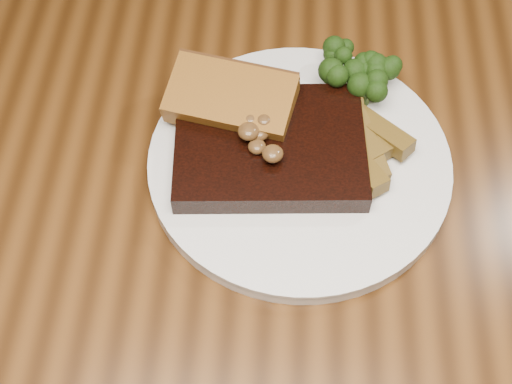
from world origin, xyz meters
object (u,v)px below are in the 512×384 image
(dining_table, at_px, (254,261))
(plate, at_px, (299,164))
(steak, at_px, (270,147))
(potato_wedges, at_px, (382,144))
(garlic_bread, at_px, (232,112))

(dining_table, relative_size, plate, 5.37)
(dining_table, distance_m, steak, 0.13)
(dining_table, distance_m, potato_wedges, 0.18)
(plate, height_order, steak, steak)
(plate, distance_m, potato_wedges, 0.08)
(steak, bearing_deg, potato_wedges, 2.45)
(potato_wedges, bearing_deg, garlic_bread, 168.72)
(steak, distance_m, potato_wedges, 0.11)
(dining_table, height_order, plate, plate)
(dining_table, relative_size, potato_wedges, 15.77)
(steak, height_order, garlic_bread, same)
(dining_table, relative_size, garlic_bread, 13.00)
(garlic_bread, relative_size, potato_wedges, 1.21)
(dining_table, xyz_separation_m, steak, (0.01, 0.06, 0.12))
(steak, bearing_deg, dining_table, -104.27)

